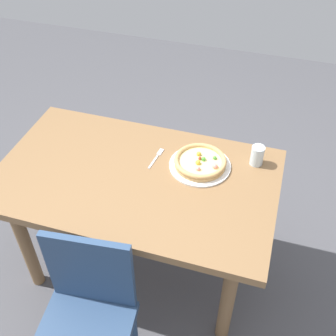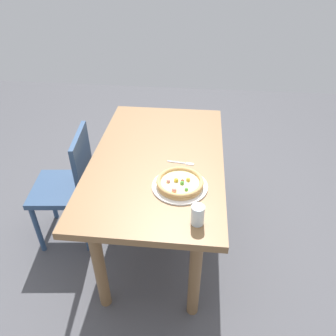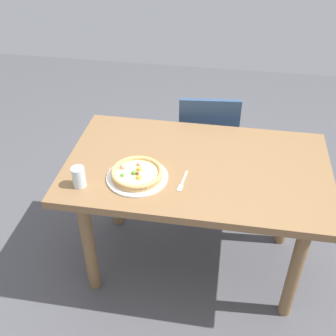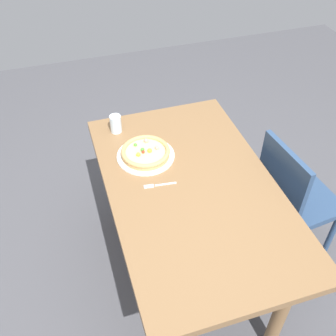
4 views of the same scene
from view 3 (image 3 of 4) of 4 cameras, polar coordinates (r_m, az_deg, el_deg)
name	(u,v)px [view 3 (image 3 of 4)]	position (r m, az deg, el deg)	size (l,w,h in m)	color
ground_plane	(192,261)	(2.74, 3.33, -12.56)	(6.00, 6.00, 0.00)	#4C4C51
dining_table	(197,180)	(2.28, 3.91, -1.70)	(1.39, 0.83, 0.77)	olive
chair_near	(207,143)	(2.88, 5.29, 3.36)	(0.44, 0.44, 0.89)	navy
plate	(137,177)	(2.12, -4.21, -1.24)	(0.31, 0.31, 0.01)	white
pizza	(137,173)	(2.10, -4.25, -0.70)	(0.26, 0.26, 0.05)	tan
fork	(182,183)	(2.08, 1.96, -2.00)	(0.04, 0.17, 0.00)	silver
drinking_glass	(79,177)	(2.08, -12.07, -1.20)	(0.07, 0.07, 0.11)	silver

